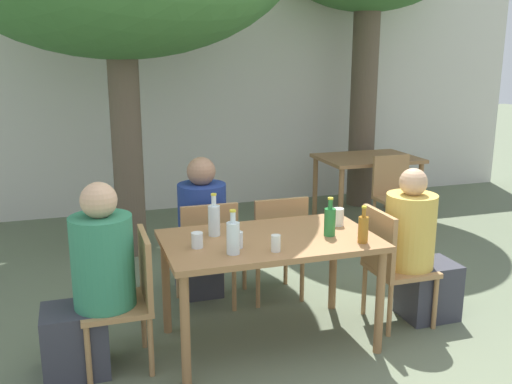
{
  "coord_description": "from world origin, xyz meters",
  "views": [
    {
      "loc": [
        -1.21,
        -3.48,
        2.01
      ],
      "look_at": [
        0.0,
        0.3,
        1.03
      ],
      "focal_mm": 40.0,
      "sensor_mm": 36.0,
      "label": 1
    }
  ],
  "objects_px": {
    "dining_table_back": "(367,165)",
    "patio_chair_0": "(129,293)",
    "dining_table_front": "(269,250)",
    "patio_chair_4": "(395,191)",
    "water_bottle_0": "(233,237)",
    "person_seated_0": "(92,288)",
    "patio_chair_3": "(276,242)",
    "drinking_glass_3": "(238,240)",
    "drinking_glass_0": "(276,243)",
    "water_bottle_1": "(214,219)",
    "green_bottle_2": "(330,221)",
    "drinking_glass_2": "(338,217)",
    "drinking_glass_1": "(197,240)",
    "patio_chair_1": "(391,261)",
    "patio_chair_2": "(207,249)",
    "person_seated_1": "(418,253)",
    "person_seated_2": "(201,235)",
    "amber_bottle_3": "(363,229)"
  },
  "relations": [
    {
      "from": "patio_chair_0",
      "to": "amber_bottle_3",
      "type": "xyz_separation_m",
      "value": [
        1.51,
        -0.28,
        0.37
      ]
    },
    {
      "from": "patio_chair_2",
      "to": "water_bottle_1",
      "type": "distance_m",
      "value": 0.63
    },
    {
      "from": "drinking_glass_2",
      "to": "drinking_glass_1",
      "type": "bearing_deg",
      "value": -171.49
    },
    {
      "from": "dining_table_back",
      "to": "drinking_glass_0",
      "type": "bearing_deg",
      "value": -127.87
    },
    {
      "from": "person_seated_0",
      "to": "drinking_glass_2",
      "type": "height_order",
      "value": "person_seated_0"
    },
    {
      "from": "patio_chair_3",
      "to": "drinking_glass_2",
      "type": "distance_m",
      "value": 0.7
    },
    {
      "from": "person_seated_2",
      "to": "drinking_glass_2",
      "type": "relative_size",
      "value": 9.48
    },
    {
      "from": "dining_table_back",
      "to": "patio_chair_0",
      "type": "distance_m",
      "value": 3.99
    },
    {
      "from": "patio_chair_2",
      "to": "patio_chair_0",
      "type": "bearing_deg",
      "value": 44.64
    },
    {
      "from": "dining_table_front",
      "to": "water_bottle_1",
      "type": "height_order",
      "value": "water_bottle_1"
    },
    {
      "from": "patio_chair_2",
      "to": "drinking_glass_1",
      "type": "bearing_deg",
      "value": 72.59
    },
    {
      "from": "dining_table_front",
      "to": "drinking_glass_0",
      "type": "height_order",
      "value": "drinking_glass_0"
    },
    {
      "from": "patio_chair_2",
      "to": "patio_chair_3",
      "type": "relative_size",
      "value": 1.0
    },
    {
      "from": "dining_table_front",
      "to": "drinking_glass_0",
      "type": "bearing_deg",
      "value": -100.68
    },
    {
      "from": "dining_table_back",
      "to": "patio_chair_3",
      "type": "distance_m",
      "value": 2.63
    },
    {
      "from": "patio_chair_3",
      "to": "drinking_glass_0",
      "type": "relative_size",
      "value": 8.25
    },
    {
      "from": "patio_chair_0",
      "to": "water_bottle_0",
      "type": "distance_m",
      "value": 0.78
    },
    {
      "from": "water_bottle_0",
      "to": "green_bottle_2",
      "type": "bearing_deg",
      "value": 11.39
    },
    {
      "from": "water_bottle_0",
      "to": "green_bottle_2",
      "type": "relative_size",
      "value": 1.06
    },
    {
      "from": "water_bottle_1",
      "to": "drinking_glass_0",
      "type": "height_order",
      "value": "water_bottle_1"
    },
    {
      "from": "person_seated_0",
      "to": "drinking_glass_3",
      "type": "xyz_separation_m",
      "value": [
        0.92,
        -0.13,
        0.26
      ]
    },
    {
      "from": "patio_chair_4",
      "to": "person_seated_1",
      "type": "relative_size",
      "value": 0.75
    },
    {
      "from": "patio_chair_4",
      "to": "person_seated_0",
      "type": "height_order",
      "value": "person_seated_0"
    },
    {
      "from": "person_seated_1",
      "to": "drinking_glass_0",
      "type": "distance_m",
      "value": 1.3
    },
    {
      "from": "person_seated_1",
      "to": "water_bottle_0",
      "type": "relative_size",
      "value": 4.18
    },
    {
      "from": "dining_table_back",
      "to": "dining_table_front",
      "type": "bearing_deg",
      "value": -130.04
    },
    {
      "from": "water_bottle_1",
      "to": "green_bottle_2",
      "type": "bearing_deg",
      "value": -17.94
    },
    {
      "from": "patio_chair_0",
      "to": "drinking_glass_1",
      "type": "height_order",
      "value": "patio_chair_0"
    },
    {
      "from": "patio_chair_0",
      "to": "green_bottle_2",
      "type": "height_order",
      "value": "green_bottle_2"
    },
    {
      "from": "dining_table_front",
      "to": "patio_chair_4",
      "type": "xyz_separation_m",
      "value": [
        2.12,
        1.87,
        -0.19
      ]
    },
    {
      "from": "dining_table_front",
      "to": "person_seated_0",
      "type": "height_order",
      "value": "person_seated_0"
    },
    {
      "from": "dining_table_back",
      "to": "person_seated_0",
      "type": "height_order",
      "value": "person_seated_0"
    },
    {
      "from": "patio_chair_2",
      "to": "patio_chair_3",
      "type": "bearing_deg",
      "value": -180.0
    },
    {
      "from": "patio_chair_1",
      "to": "person_seated_2",
      "type": "bearing_deg",
      "value": 54.59
    },
    {
      "from": "drinking_glass_0",
      "to": "drinking_glass_2",
      "type": "xyz_separation_m",
      "value": [
        0.62,
        0.38,
        0.01
      ]
    },
    {
      "from": "patio_chair_0",
      "to": "water_bottle_1",
      "type": "relative_size",
      "value": 3.0
    },
    {
      "from": "green_bottle_2",
      "to": "patio_chair_2",
      "type": "bearing_deg",
      "value": 133.48
    },
    {
      "from": "person_seated_0",
      "to": "drinking_glass_3",
      "type": "relative_size",
      "value": 11.59
    },
    {
      "from": "drinking_glass_3",
      "to": "patio_chair_1",
      "type": "bearing_deg",
      "value": 6.09
    },
    {
      "from": "dining_table_front",
      "to": "person_seated_0",
      "type": "relative_size",
      "value": 1.16
    },
    {
      "from": "water_bottle_0",
      "to": "amber_bottle_3",
      "type": "bearing_deg",
      "value": -3.81
    },
    {
      "from": "dining_table_back",
      "to": "drinking_glass_2",
      "type": "distance_m",
      "value": 2.88
    },
    {
      "from": "drinking_glass_1",
      "to": "dining_table_front",
      "type": "bearing_deg",
      "value": 5.19
    },
    {
      "from": "dining_table_back",
      "to": "patio_chair_0",
      "type": "xyz_separation_m",
      "value": [
        -3.08,
        -2.53,
        -0.17
      ]
    },
    {
      "from": "drinking_glass_3",
      "to": "patio_chair_2",
      "type": "bearing_deg",
      "value": 92.26
    },
    {
      "from": "person_seated_2",
      "to": "amber_bottle_3",
      "type": "height_order",
      "value": "person_seated_2"
    },
    {
      "from": "patio_chair_1",
      "to": "patio_chair_2",
      "type": "relative_size",
      "value": 1.0
    },
    {
      "from": "patio_chair_2",
      "to": "water_bottle_1",
      "type": "bearing_deg",
      "value": 83.52
    },
    {
      "from": "person_seated_2",
      "to": "drinking_glass_2",
      "type": "distance_m",
      "value": 1.19
    },
    {
      "from": "dining_table_front",
      "to": "patio_chair_3",
      "type": "bearing_deg",
      "value": 66.26
    }
  ]
}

